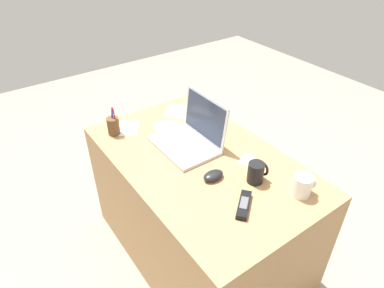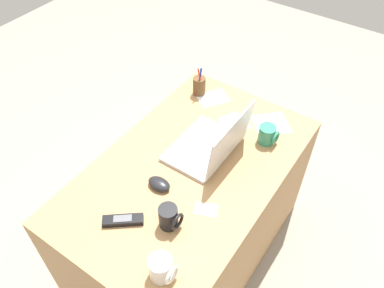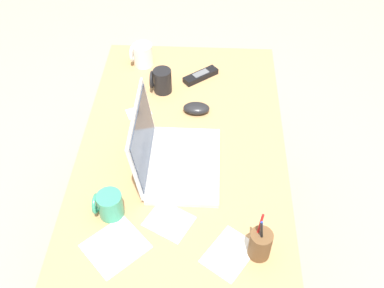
% 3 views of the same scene
% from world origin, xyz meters
% --- Properties ---
extents(ground_plane, '(6.00, 6.00, 0.00)m').
position_xyz_m(ground_plane, '(0.00, 0.00, 0.00)').
color(ground_plane, gray).
extents(desk, '(1.21, 0.74, 0.71)m').
position_xyz_m(desk, '(0.00, 0.00, 0.36)').
color(desk, tan).
rests_on(desk, ground).
extents(laptop, '(0.34, 0.27, 0.25)m').
position_xyz_m(laptop, '(-0.13, 0.03, 0.76)').
color(laptop, silver).
rests_on(laptop, desk).
extents(computer_mouse, '(0.07, 0.10, 0.04)m').
position_xyz_m(computer_mouse, '(0.16, -0.04, 0.73)').
color(computer_mouse, black).
rests_on(computer_mouse, desk).
extents(coffee_mug_white, '(0.07, 0.09, 0.10)m').
position_xyz_m(coffee_mug_white, '(0.28, 0.10, 0.76)').
color(coffee_mug_white, black).
rests_on(coffee_mug_white, desk).
extents(coffee_mug_tall, '(0.08, 0.09, 0.10)m').
position_xyz_m(coffee_mug_tall, '(0.46, 0.20, 0.76)').
color(coffee_mug_tall, white).
rests_on(coffee_mug_tall, desk).
extents(coffee_mug_spare, '(0.08, 0.09, 0.09)m').
position_xyz_m(coffee_mug_spare, '(-0.33, 0.21, 0.76)').
color(coffee_mug_spare, '#338C6B').
rests_on(coffee_mug_spare, desk).
extents(cordless_phone, '(0.13, 0.15, 0.03)m').
position_xyz_m(cordless_phone, '(0.37, -0.05, 0.72)').
color(cordless_phone, black).
rests_on(cordless_phone, desk).
extents(pen_holder, '(0.07, 0.07, 0.17)m').
position_xyz_m(pen_holder, '(-0.45, -0.25, 0.76)').
color(pen_holder, brown).
rests_on(pen_holder, desk).
extents(paper_note_near_laptop, '(0.09, 0.11, 0.00)m').
position_xyz_m(paper_note_near_laptop, '(0.14, 0.18, 0.71)').
color(paper_note_near_laptop, white).
rests_on(paper_note_near_laptop, desk).
extents(paper_note_left, '(0.16, 0.17, 0.00)m').
position_xyz_m(paper_note_left, '(-0.36, 0.02, 0.71)').
color(paper_note_left, white).
rests_on(paper_note_left, desk).
extents(paper_note_right, '(0.22, 0.22, 0.00)m').
position_xyz_m(paper_note_right, '(-0.45, 0.17, 0.71)').
color(paper_note_right, white).
rests_on(paper_note_right, desk).
extents(paper_note_front, '(0.19, 0.18, 0.00)m').
position_xyz_m(paper_note_front, '(-0.46, -0.17, 0.71)').
color(paper_note_front, white).
rests_on(paper_note_front, desk).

